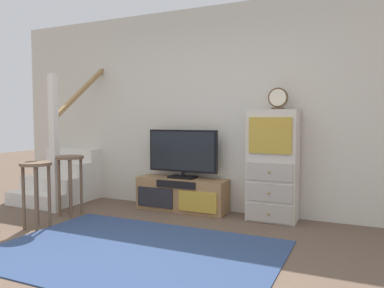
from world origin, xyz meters
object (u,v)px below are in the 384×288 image
(media_console, at_px, (182,194))
(television, at_px, (183,152))
(desk_clock, at_px, (278,99))
(bar_stool_near, at_px, (36,180))
(bar_stool_far, at_px, (70,172))
(side_cabinet, at_px, (273,166))

(media_console, xyz_separation_m, television, (0.00, 0.02, 0.56))
(media_console, xyz_separation_m, desk_clock, (1.26, -0.00, 1.24))
(television, bearing_deg, desk_clock, -1.31)
(media_console, distance_m, bar_stool_near, 1.83)
(media_console, height_order, television, television)
(bar_stool_far, bearing_deg, media_console, 35.35)
(desk_clock, relative_size, bar_stool_near, 0.34)
(media_console, relative_size, desk_clock, 4.84)
(television, relative_size, bar_stool_near, 1.32)
(desk_clock, height_order, bar_stool_far, desk_clock)
(desk_clock, distance_m, bar_stool_far, 2.71)
(side_cabinet, bearing_deg, desk_clock, -15.49)
(side_cabinet, xyz_separation_m, bar_stool_far, (-2.37, -0.84, -0.11))
(media_console, bearing_deg, side_cabinet, 0.49)
(side_cabinet, distance_m, desk_clock, 0.80)
(television, distance_m, bar_stool_far, 1.46)
(bar_stool_far, bearing_deg, desk_clock, 18.71)
(bar_stool_near, bearing_deg, desk_clock, 30.80)
(television, bearing_deg, bar_stool_near, -127.54)
(media_console, height_order, bar_stool_near, bar_stool_near)
(desk_clock, bearing_deg, bar_stool_near, -149.20)
(bar_stool_near, bearing_deg, side_cabinet, 31.65)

